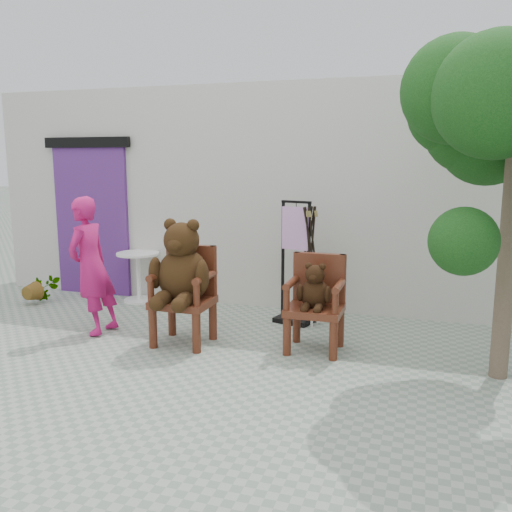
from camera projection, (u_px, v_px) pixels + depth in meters
The scene contains 11 objects.
ground_plane at pixel (216, 382), 4.95m from camera, with size 60.00×60.00×0.00m, color gray.
back_wall at pixel (297, 196), 7.59m from camera, with size 9.00×1.00×3.00m, color beige.
doorway at pixel (92, 217), 8.06m from camera, with size 1.40×0.11×2.33m.
chair_big at pixel (183, 275), 5.86m from camera, with size 0.68×0.73×1.38m.
chair_small at pixel (316, 296), 5.70m from camera, with size 0.58×0.53×1.01m.
person at pixel (91, 266), 6.24m from camera, with size 0.58×0.38×1.58m, color #BB1763.
cafe_table at pixel (138, 271), 7.71m from camera, with size 0.60×0.60×0.70m.
display_stand at pixel (295, 276), 6.67m from camera, with size 0.53×0.46×1.51m.
stool_bucket at pixel (309, 273), 6.57m from camera, with size 0.32×0.32×1.45m.
tree at pixel (485, 118), 4.77m from camera, with size 1.75×1.85×3.08m.
potted_plant at pixel (40, 287), 7.63m from camera, with size 0.41×0.36×0.46m, color black.
Camera 1 is at (1.76, -4.34, 1.99)m, focal length 38.00 mm.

